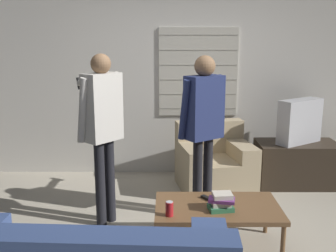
{
  "coord_description": "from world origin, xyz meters",
  "views": [
    {
      "loc": [
        -0.15,
        -3.3,
        1.86
      ],
      "look_at": [
        -0.14,
        0.52,
        1.0
      ],
      "focal_mm": 42.0,
      "sensor_mm": 36.0,
      "label": 1
    }
  ],
  "objects": [
    {
      "name": "armchair_beige",
      "position": [
        0.43,
        1.42,
        0.32
      ],
      "size": [
        1.01,
        0.92,
        0.82
      ],
      "rotation": [
        0.0,
        0.0,
        3.34
      ],
      "color": "tan",
      "rests_on": "ground_plane"
    },
    {
      "name": "person_left_standing",
      "position": [
        -0.8,
        0.45,
        1.08
      ],
      "size": [
        0.56,
        0.78,
        1.72
      ],
      "rotation": [
        0.0,
        0.0,
        0.87
      ],
      "color": "black",
      "rests_on": "ground_plane"
    },
    {
      "name": "ground_plane",
      "position": [
        0.0,
        0.0,
        0.0
      ],
      "size": [
        16.0,
        16.0,
        0.0
      ],
      "primitive_type": "plane",
      "color": "#B2A893"
    },
    {
      "name": "wall_back",
      "position": [
        0.01,
        2.03,
        1.28
      ],
      "size": [
        5.2,
        0.08,
        2.55
      ],
      "color": "silver",
      "rests_on": "ground_plane"
    },
    {
      "name": "spare_remote",
      "position": [
        0.21,
        0.08,
        0.42
      ],
      "size": [
        0.11,
        0.13,
        0.02
      ],
      "rotation": [
        0.0,
        0.0,
        0.66
      ],
      "color": "black",
      "rests_on": "coffee_table"
    },
    {
      "name": "tv_stand",
      "position": [
        1.5,
        1.53,
        0.28
      ],
      "size": [
        1.02,
        0.56,
        0.56
      ],
      "color": "#33281E",
      "rests_on": "ground_plane"
    },
    {
      "name": "coffee_table",
      "position": [
        0.29,
        -0.06,
        0.37
      ],
      "size": [
        1.1,
        0.65,
        0.41
      ],
      "color": "brown",
      "rests_on": "ground_plane"
    },
    {
      "name": "book_stack",
      "position": [
        0.31,
        -0.14,
        0.48
      ],
      "size": [
        0.24,
        0.18,
        0.15
      ],
      "color": "#33754C",
      "rests_on": "coffee_table"
    },
    {
      "name": "soda_can",
      "position": [
        -0.14,
        -0.26,
        0.47
      ],
      "size": [
        0.07,
        0.07,
        0.13
      ],
      "color": "red",
      "rests_on": "coffee_table"
    },
    {
      "name": "person_right_standing",
      "position": [
        0.2,
        0.62,
        1.07
      ],
      "size": [
        0.49,
        0.82,
        1.69
      ],
      "rotation": [
        0.0,
        0.0,
        0.61
      ],
      "color": "black",
      "rests_on": "ground_plane"
    },
    {
      "name": "tv",
      "position": [
        1.5,
        1.53,
        0.83
      ],
      "size": [
        0.63,
        0.51,
        0.56
      ],
      "rotation": [
        0.0,
        0.0,
        3.72
      ],
      "color": "#B2B2B7",
      "rests_on": "tv_stand"
    }
  ]
}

